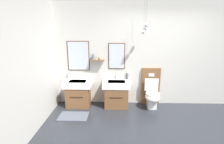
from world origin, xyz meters
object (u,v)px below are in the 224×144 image
at_px(vanity_sink_left, 78,92).
at_px(soap_dispenser, 127,76).
at_px(toothbrush_cup, 69,77).
at_px(toilet, 151,93).
at_px(vanity_sink_right, 116,93).

distance_m(vanity_sink_left, soap_dispenser, 1.36).
relative_size(toothbrush_cup, soap_dispenser, 0.99).
bearing_deg(toilet, toothbrush_cup, 175.81).
xyz_separation_m(vanity_sink_right, toilet, (0.92, 0.01, 0.01)).
relative_size(vanity_sink_right, toothbrush_cup, 3.53).
xyz_separation_m(vanity_sink_right, soap_dispenser, (0.28, 0.18, 0.41)).
bearing_deg(toilet, soap_dispenser, 164.85).
bearing_deg(vanity_sink_left, vanity_sink_right, 0.00).
xyz_separation_m(vanity_sink_right, toothbrush_cup, (-1.27, 0.17, 0.38)).
relative_size(toilet, toothbrush_cup, 4.98).
height_order(vanity_sink_left, soap_dispenser, soap_dispenser).
height_order(vanity_sink_left, vanity_sink_right, same).
relative_size(vanity_sink_right, soap_dispenser, 3.50).
bearing_deg(toothbrush_cup, vanity_sink_left, -31.97).
height_order(vanity_sink_right, toilet, toilet).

